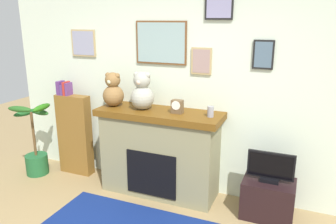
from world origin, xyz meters
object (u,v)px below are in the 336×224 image
at_px(fireplace, 160,152).
at_px(television, 271,168).
at_px(potted_plant, 36,148).
at_px(mantel_clock, 177,107).
at_px(teddy_bear_cream, 142,93).
at_px(bookshelf, 74,133).
at_px(teddy_bear_brown, 113,91).
at_px(tv_stand, 268,199).
at_px(candle_jar, 211,112).

relative_size(fireplace, television, 3.09).
distance_m(potted_plant, mantel_clock, 2.24).
xyz_separation_m(mantel_clock, teddy_bear_cream, (-0.46, 0.00, 0.13)).
distance_m(potted_plant, teddy_bear_cream, 1.88).
xyz_separation_m(bookshelf, potted_plant, (-0.49, -0.27, -0.21)).
relative_size(potted_plant, teddy_bear_cream, 2.27).
bearing_deg(television, mantel_clock, 178.78).
distance_m(fireplace, bookshelf, 1.36).
bearing_deg(mantel_clock, fireplace, 175.37).
bearing_deg(mantel_clock, teddy_bear_brown, 179.93).
xyz_separation_m(tv_stand, television, (0.00, -0.00, 0.38)).
bearing_deg(teddy_bear_cream, fireplace, 4.77).
height_order(fireplace, television, fireplace).
distance_m(potted_plant, teddy_bear_brown, 1.52).
xyz_separation_m(television, teddy_bear_cream, (-1.57, 0.02, 0.71)).
bearing_deg(mantel_clock, tv_stand, -1.15).
bearing_deg(potted_plant, tv_stand, 2.98).
relative_size(television, candle_jar, 4.09).
height_order(candle_jar, teddy_bear_brown, teddy_bear_brown).
bearing_deg(bookshelf, potted_plant, -151.52).
bearing_deg(candle_jar, fireplace, 178.42).
xyz_separation_m(mantel_clock, teddy_bear_brown, (-0.87, 0.00, 0.11)).
bearing_deg(potted_plant, fireplace, 6.42).
bearing_deg(teddy_bear_cream, teddy_bear_brown, 179.99).
xyz_separation_m(candle_jar, teddy_bear_cream, (-0.86, -0.00, 0.15)).
relative_size(mantel_clock, teddy_bear_cream, 0.34).
bearing_deg(tv_stand, fireplace, 178.23).
xyz_separation_m(teddy_bear_brown, teddy_bear_cream, (0.41, -0.00, 0.02)).
relative_size(potted_plant, candle_jar, 8.62).
xyz_separation_m(bookshelf, mantel_clock, (1.59, -0.08, 0.57)).
height_order(fireplace, teddy_bear_cream, teddy_bear_cream).
bearing_deg(bookshelf, teddy_bear_brown, -6.04).
bearing_deg(bookshelf, candle_jar, -2.18).
distance_m(bookshelf, tv_stand, 2.73).
height_order(fireplace, bookshelf, bookshelf).
xyz_separation_m(bookshelf, tv_stand, (2.70, -0.10, -0.38)).
xyz_separation_m(television, mantel_clock, (-1.11, 0.02, 0.58)).
bearing_deg(potted_plant, teddy_bear_brown, 8.87).
bearing_deg(tv_stand, bookshelf, 177.88).
bearing_deg(bookshelf, fireplace, -2.47).
xyz_separation_m(television, candle_jar, (-0.70, 0.03, 0.56)).
bearing_deg(fireplace, potted_plant, -173.58).
distance_m(fireplace, potted_plant, 1.86).
bearing_deg(tv_stand, teddy_bear_cream, 179.15).
height_order(fireplace, candle_jar, candle_jar).
bearing_deg(television, bookshelf, 177.85).
height_order(tv_stand, teddy_bear_cream, teddy_bear_cream).
relative_size(fireplace, candle_jar, 12.61).
bearing_deg(fireplace, teddy_bear_cream, -175.23).
height_order(mantel_clock, teddy_bear_cream, teddy_bear_cream).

